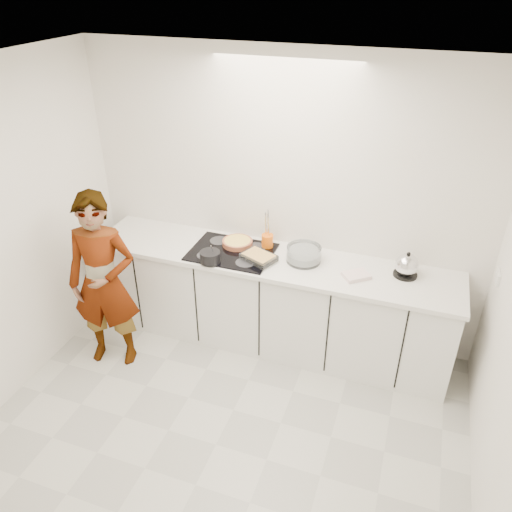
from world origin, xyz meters
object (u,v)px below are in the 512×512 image
(hob, at_px, (232,252))
(tart_dish, at_px, (237,242))
(baking_dish, at_px, (259,257))
(cook, at_px, (104,283))
(kettle, at_px, (407,266))
(mixing_bowl, at_px, (304,255))
(utensil_crock, at_px, (267,241))
(saucepan, at_px, (210,257))

(hob, relative_size, tart_dish, 2.07)
(baking_dish, relative_size, cook, 0.21)
(baking_dish, xyz_separation_m, kettle, (1.20, 0.18, 0.05))
(mixing_bowl, height_order, utensil_crock, mixing_bowl)
(baking_dish, xyz_separation_m, mixing_bowl, (0.36, 0.13, 0.02))
(cook, bearing_deg, saucepan, 13.71)
(tart_dish, distance_m, utensil_crock, 0.27)
(baking_dish, bearing_deg, saucepan, -156.50)
(baking_dish, distance_m, kettle, 1.22)
(kettle, relative_size, cook, 0.14)
(mixing_bowl, bearing_deg, saucepan, -158.32)
(baking_dish, height_order, mixing_bowl, mixing_bowl)
(hob, xyz_separation_m, kettle, (1.48, 0.12, 0.09))
(mixing_bowl, bearing_deg, utensil_crock, 162.29)
(mixing_bowl, height_order, kettle, kettle)
(tart_dish, height_order, cook, cook)
(hob, xyz_separation_m, saucepan, (-0.11, -0.23, 0.06))
(mixing_bowl, height_order, cook, cook)
(baking_dish, bearing_deg, tart_dish, 144.92)
(saucepan, relative_size, mixing_bowl, 0.69)
(hob, height_order, tart_dish, tart_dish)
(saucepan, bearing_deg, baking_dish, 23.50)
(tart_dish, bearing_deg, mixing_bowl, -5.33)
(saucepan, xyz_separation_m, cook, (-0.79, -0.43, -0.17))
(tart_dish, xyz_separation_m, cook, (-0.90, -0.78, -0.14))
(cook, bearing_deg, hob, 21.45)
(hob, xyz_separation_m, tart_dish, (0.00, 0.13, 0.03))
(hob, bearing_deg, baking_dish, -12.91)
(saucepan, xyz_separation_m, utensil_crock, (0.37, 0.41, 0.00))
(utensil_crock, bearing_deg, tart_dish, -167.70)
(mixing_bowl, bearing_deg, cook, -154.78)
(mixing_bowl, bearing_deg, tart_dish, 174.67)
(saucepan, bearing_deg, tart_dish, 72.66)
(utensil_crock, xyz_separation_m, cook, (-1.17, -0.84, -0.17))
(baking_dish, relative_size, mixing_bowl, 1.02)
(saucepan, height_order, baking_dish, saucepan)
(hob, distance_m, kettle, 1.48)
(tart_dish, height_order, kettle, kettle)
(baking_dish, bearing_deg, cook, -153.17)
(tart_dish, distance_m, baking_dish, 0.33)
(mixing_bowl, bearing_deg, hob, -173.97)
(kettle, relative_size, utensil_crock, 1.73)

